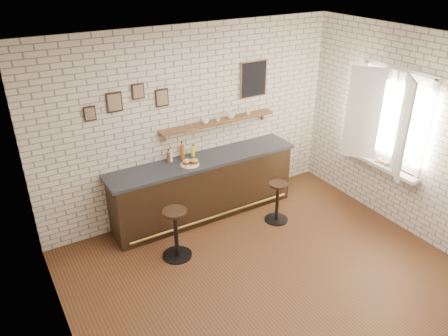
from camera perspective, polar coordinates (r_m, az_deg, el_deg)
The scene contains 21 objects.
ground at distance 6.11m, azimuth 5.24°, elevation -13.44°, with size 5.00×5.00×0.00m, color #57351E.
bar_counter at distance 7.01m, azimuth -2.62°, elevation -2.51°, with size 3.10×0.65×1.01m.
sandwich_plate at distance 6.60m, azimuth -4.48°, elevation 0.46°, with size 0.28×0.28×0.01m, color white.
ciabatta_sandwich at distance 6.58m, azimuth -4.41°, elevation 0.84°, with size 0.25×0.17×0.08m.
potato_chips at distance 6.58m, azimuth -4.63°, elevation 0.45°, with size 0.26×0.19×0.00m.
bitters_bottle_brown at distance 6.69m, azimuth -7.23°, elevation 1.46°, with size 0.06×0.06×0.21m.
bitters_bottle_white at distance 6.70m, azimuth -7.00°, elevation 1.60°, with size 0.06×0.06×0.23m.
bitters_bottle_amber at distance 6.76m, azimuth -5.48°, elevation 2.13°, with size 0.07×0.07×0.28m.
condiment_bottle_yellow at distance 6.85m, azimuth -4.07°, elevation 2.20°, with size 0.06×0.06×0.19m.
bar_stool_left at distance 6.16m, azimuth -6.29°, elevation -8.32°, with size 0.42×0.42×0.76m.
bar_stool_right at distance 6.97m, azimuth 6.97°, elevation -4.24°, with size 0.38×0.38×0.68m.
wall_shelf at distance 6.93m, azimuth -0.72°, elevation 6.04°, with size 2.00×0.18×0.18m.
shelf_cup_a at distance 6.79m, azimuth -2.50°, elevation 6.22°, with size 0.13×0.13×0.10m, color white.
shelf_cup_b at distance 6.90m, azimuth -0.83°, elevation 6.52°, with size 0.09×0.09×0.09m, color white.
shelf_cup_c at distance 7.01m, azimuth 0.88°, elevation 6.94°, with size 0.14×0.14×0.11m, color white.
shelf_cup_d at distance 7.19m, azimuth 3.18°, elevation 7.33°, with size 0.10×0.10×0.09m, color white.
back_wall_decor at distance 6.73m, azimuth -2.39°, elevation 10.49°, with size 2.96×0.02×0.56m.
window_sill at distance 7.26m, azimuth 19.73°, elevation 0.42°, with size 0.20×1.35×0.06m.
casement_window at distance 6.95m, azimuth 20.44°, elevation 5.89°, with size 0.40×1.30×1.56m.
book_lower at distance 7.21m, azimuth 19.91°, elevation 0.56°, with size 0.17×0.23×0.02m, color tan.
book_upper at distance 7.22m, azimuth 19.78°, elevation 0.77°, with size 0.17×0.23×0.02m, color tan.
Camera 1 is at (-2.84, -3.71, 3.93)m, focal length 35.00 mm.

